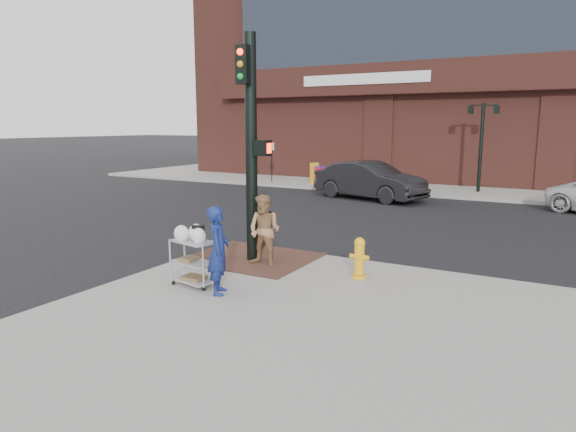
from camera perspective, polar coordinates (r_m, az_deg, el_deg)
The scene contains 13 objects.
ground at distance 11.00m, azimuth -4.03°, elevation -6.85°, with size 220.00×220.00×0.00m, color black.
brick_curb_ramp at distance 12.00m, azimuth -4.09°, elevation -4.63°, with size 2.80×2.40×0.01m, color #4A2A22.
lamp_post at distance 25.08m, azimuth 20.70°, elevation 8.15°, with size 1.32×0.22×4.00m.
parking_sign at distance 27.81m, azimuth -1.82°, elevation 6.11°, with size 0.05×0.05×2.20m, color black.
traffic_signal_pole at distance 11.43m, azimuth -4.09°, elevation 8.22°, with size 0.61×0.51×5.00m.
woman_blue at distance 9.40m, azimuth -7.74°, elevation -3.80°, with size 0.59×0.39×1.62m, color navy.
pedestrian_tan at distance 11.19m, azimuth -2.62°, elevation -1.60°, with size 0.76×0.59×1.57m, color #A97B4F.
sedan_dark at distance 22.50m, azimuth 9.06°, elevation 3.93°, with size 1.73×4.97×1.64m, color black.
utility_cart at distance 10.01m, azimuth -10.46°, elevation -4.62°, with size 0.94×0.65×1.19m.
fire_hydrant at distance 10.40m, azimuth 7.93°, elevation -4.60°, with size 0.40×0.28×0.84m.
newsbox_red at distance 26.30m, azimuth 3.51°, elevation 4.45°, with size 0.38×0.35×0.91m, color red.
newsbox_yellow at distance 26.72m, azimuth 2.97°, elevation 4.75°, with size 0.46×0.42×1.10m, color #C89016.
newsbox_blue at distance 26.54m, azimuth 3.58°, elevation 4.54°, with size 0.40×0.36×0.95m, color #192DA8.
Camera 1 is at (5.78, -8.79, 3.21)m, focal length 32.00 mm.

